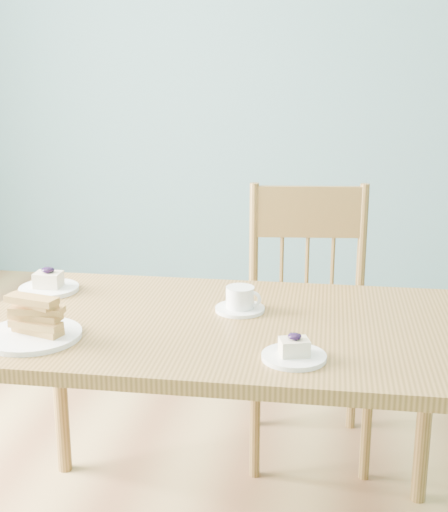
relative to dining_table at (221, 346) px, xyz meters
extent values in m
cube|color=slate|center=(0.22, 2.46, 0.74)|extent=(5.00, 0.01, 2.70)
cube|color=olive|center=(0.00, 0.00, 0.05)|extent=(1.28, 0.75, 0.04)
cylinder|color=olive|center=(-0.58, 0.30, -0.29)|extent=(0.05, 0.05, 0.64)
cylinder|color=olive|center=(0.57, 0.32, -0.29)|extent=(0.05, 0.05, 0.64)
cube|color=olive|center=(0.21, 0.56, -0.18)|extent=(0.47, 0.45, 0.04)
cylinder|color=olive|center=(0.05, 0.37, -0.40)|extent=(0.03, 0.03, 0.41)
cylinder|color=olive|center=(0.41, 0.41, -0.40)|extent=(0.03, 0.03, 0.41)
cylinder|color=olive|center=(0.01, 0.70, -0.40)|extent=(0.03, 0.03, 0.41)
cylinder|color=olive|center=(0.36, 0.75, -0.40)|extent=(0.03, 0.03, 0.41)
cylinder|color=olive|center=(0.00, 0.71, 0.08)|extent=(0.03, 0.03, 0.47)
cylinder|color=olive|center=(0.37, 0.76, 0.08)|extent=(0.03, 0.03, 0.47)
cube|color=olive|center=(0.18, 0.74, 0.21)|extent=(0.36, 0.07, 0.18)
cylinder|color=olive|center=(0.10, 0.73, -0.02)|extent=(0.01, 0.01, 0.28)
cylinder|color=olive|center=(0.18, 0.74, -0.02)|extent=(0.01, 0.01, 0.28)
cylinder|color=olive|center=(0.27, 0.75, -0.02)|extent=(0.01, 0.01, 0.28)
cylinder|color=white|center=(0.20, -0.21, 0.07)|extent=(0.15, 0.15, 0.01)
cube|color=beige|center=(0.20, -0.21, 0.10)|extent=(0.08, 0.07, 0.04)
ellipsoid|color=black|center=(0.20, -0.21, 0.12)|extent=(0.03, 0.03, 0.01)
sphere|color=black|center=(0.21, -0.21, 0.12)|extent=(0.01, 0.01, 0.01)
sphere|color=black|center=(0.20, -0.20, 0.12)|extent=(0.01, 0.01, 0.01)
sphere|color=black|center=(0.21, -0.22, 0.12)|extent=(0.01, 0.01, 0.01)
cylinder|color=white|center=(-0.54, 0.16, 0.07)|extent=(0.17, 0.17, 0.01)
cube|color=beige|center=(-0.54, 0.16, 0.10)|extent=(0.08, 0.06, 0.04)
ellipsoid|color=black|center=(-0.54, 0.16, 0.13)|extent=(0.04, 0.04, 0.02)
sphere|color=black|center=(-0.53, 0.17, 0.13)|extent=(0.02, 0.02, 0.02)
sphere|color=black|center=(-0.55, 0.17, 0.13)|extent=(0.02, 0.02, 0.02)
sphere|color=black|center=(-0.54, 0.15, 0.13)|extent=(0.02, 0.02, 0.02)
cylinder|color=white|center=(0.04, 0.09, 0.07)|extent=(0.13, 0.13, 0.01)
cylinder|color=white|center=(0.04, 0.09, 0.11)|extent=(0.09, 0.09, 0.06)
cylinder|color=#956A42|center=(0.04, 0.09, 0.13)|extent=(0.06, 0.06, 0.00)
torus|color=white|center=(0.08, 0.08, 0.11)|extent=(0.04, 0.02, 0.04)
cylinder|color=white|center=(-0.43, -0.19, 0.07)|extent=(0.24, 0.24, 0.01)
camera|label=1|loc=(0.30, -1.71, 0.72)|focal=50.00mm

